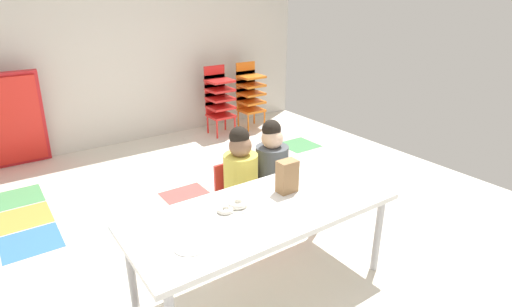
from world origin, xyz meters
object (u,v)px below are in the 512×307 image
seated_child_middle_seat (271,165)px  paper_plate_center_table (190,246)px  craft_table (263,215)px  donut_powdered_loose (225,210)px  seated_child_near_camera (240,173)px  kid_chair_red_stack (219,97)px  paper_plate_near_edge (238,207)px  paper_bag_brown (287,176)px  donut_powdered_on_plate (238,203)px  kid_chair_orange_stack (250,92)px

seated_child_middle_seat → paper_plate_center_table: (-1.05, -0.70, 0.05)m
craft_table → donut_powdered_loose: bearing=156.8°
seated_child_near_camera → donut_powdered_loose: bearing=-130.6°
kid_chair_red_stack → paper_plate_center_table: size_ratio=5.11×
paper_plate_near_edge → donut_powdered_loose: size_ratio=1.76×
seated_child_middle_seat → paper_bag_brown: seated_child_middle_seat is taller
donut_powdered_on_plate → paper_bag_brown: bearing=-1.2°
seated_child_near_camera → donut_powdered_on_plate: bearing=-124.2°
donut_powdered_loose → paper_bag_brown: bearing=-0.3°
seated_child_near_camera → kid_chair_red_stack: bearing=63.6°
paper_plate_near_edge → donut_powdered_on_plate: bearing=0.0°
kid_chair_red_stack → paper_bag_brown: size_ratio=4.18×
craft_table → kid_chair_red_stack: size_ratio=1.83×
paper_plate_near_edge → kid_chair_red_stack: bearing=62.2°
kid_chair_orange_stack → kid_chair_red_stack: bearing=180.0°
seated_child_middle_seat → paper_plate_near_edge: size_ratio=5.10×
donut_powdered_on_plate → paper_plate_center_table: bearing=-153.6°
craft_table → seated_child_middle_seat: seated_child_middle_seat is taller
seated_child_middle_seat → craft_table: bearing=-130.6°
kid_chair_orange_stack → paper_plate_near_edge: bearing=-125.2°
seated_child_near_camera → craft_table: bearing=-109.7°
seated_child_middle_seat → kid_chair_red_stack: size_ratio=1.00×
craft_table → donut_powdered_on_plate: donut_powdered_on_plate is taller
kid_chair_orange_stack → donut_powdered_on_plate: (-1.98, -2.80, 0.11)m
paper_bag_brown → paper_plate_near_edge: bearing=178.8°
kid_chair_orange_stack → paper_plate_center_table: kid_chair_orange_stack is taller
paper_plate_center_table → paper_bag_brown: bearing=14.2°
seated_child_middle_seat → paper_plate_center_table: bearing=-146.3°
seated_child_near_camera → paper_plate_near_edge: size_ratio=5.10×
seated_child_middle_seat → donut_powdered_on_plate: seated_child_middle_seat is taller
seated_child_near_camera → paper_plate_center_table: 1.03m
craft_table → donut_powdered_loose: 0.24m
kid_chair_orange_stack → paper_bag_brown: size_ratio=4.18×
donut_powdered_loose → paper_plate_center_table: bearing=-148.4°
seated_child_near_camera → kid_chair_orange_stack: 2.84m
donut_powdered_loose → seated_child_near_camera: bearing=49.4°
seated_child_near_camera → paper_bag_brown: (0.05, -0.50, 0.15)m
craft_table → paper_plate_center_table: bearing=-168.3°
seated_child_middle_seat → kid_chair_red_stack: seated_child_middle_seat is taller
paper_bag_brown → paper_plate_center_table: bearing=-165.8°
kid_chair_red_stack → paper_bag_brown: kid_chair_red_stack is taller
seated_child_middle_seat → donut_powdered_on_plate: (-0.63, -0.49, 0.07)m
paper_plate_near_edge → craft_table: bearing=-38.6°
kid_chair_red_stack → paper_bag_brown: bearing=-111.4°
kid_chair_orange_stack → paper_plate_center_table: size_ratio=5.11×
seated_child_near_camera → kid_chair_red_stack: 2.58m
seated_child_near_camera → seated_child_middle_seat: (0.29, 0.00, 0.00)m
paper_plate_near_edge → paper_plate_center_table: same height
donut_powdered_on_plate → kid_chair_red_stack: bearing=62.2°
seated_child_near_camera → paper_plate_center_table: bearing=-137.3°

